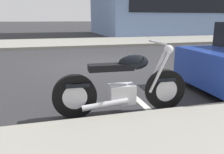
# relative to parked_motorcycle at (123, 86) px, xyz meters

# --- Properties ---
(ground_plane) EXTENTS (260.00, 260.00, 0.00)m
(ground_plane) POSITION_rel_parked_motorcycle_xyz_m (0.45, 4.09, -0.44)
(ground_plane) COLOR #28282B
(parking_stall_stripe) EXTENTS (0.12, 2.20, 0.01)m
(parking_stall_stripe) POSITION_rel_parked_motorcycle_xyz_m (0.45, 0.37, -0.43)
(parking_stall_stripe) COLOR silver
(parking_stall_stripe) RESTS_ON ground
(parked_motorcycle) EXTENTS (2.15, 0.62, 1.13)m
(parked_motorcycle) POSITION_rel_parked_motorcycle_xyz_m (0.00, 0.00, 0.00)
(parked_motorcycle) COLOR black
(parked_motorcycle) RESTS_ON ground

